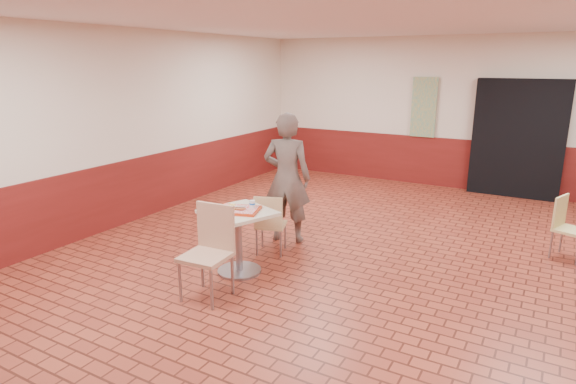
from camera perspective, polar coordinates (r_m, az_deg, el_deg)
The scene contains 13 objects.
room_shell at distance 5.42m, azimuth 8.94°, elevation 4.50°, with size 8.01×10.01×3.01m.
wainscot_band at distance 5.69m, azimuth 8.53°, elevation -5.45°, with size 8.00×10.00×1.00m.
corridor_doorway at distance 9.99m, azimuth 25.58°, elevation 5.69°, with size 1.60×0.22×2.20m, color black.
promo_poster at distance 10.27m, azimuth 15.80°, elevation 9.63°, with size 0.50×0.03×1.20m, color gray.
main_table at distance 5.81m, azimuth -5.90°, elevation -4.66°, with size 0.74×0.74×0.78m.
chair_main_front at distance 5.27m, azimuth -9.24°, elevation -6.39°, with size 0.50×0.50×1.01m.
chair_main_back at distance 6.35m, azimuth -2.16°, elevation -3.51°, with size 0.48×0.48×0.82m.
customer at distance 6.73m, azimuth -0.12°, elevation 1.66°, with size 0.67×0.44×1.83m, color brown.
serving_tray at distance 5.72m, azimuth -5.97°, elevation -2.12°, with size 0.50×0.39×0.03m.
ring_donut at distance 5.79m, azimuth -6.69°, elevation -1.61°, with size 0.09×0.09×0.03m, color #EBBD55.
long_john_donut at distance 5.66m, azimuth -5.72°, elevation -1.93°, with size 0.15×0.12×0.04m.
paper_cup at distance 5.72m, azimuth -4.26°, elevation -1.42°, with size 0.07×0.07×0.09m.
chair_second_left at distance 7.21m, azimuth 30.15°, elevation -3.31°, with size 0.49×0.49×0.82m.
Camera 1 is at (1.87, -4.99, 2.48)m, focal length 30.00 mm.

